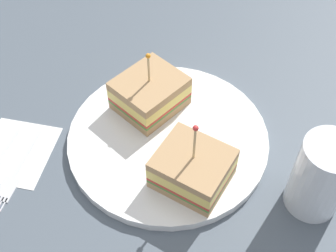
% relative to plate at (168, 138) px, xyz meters
% --- Properties ---
extents(ground_plane, '(0.99, 0.99, 0.02)m').
position_rel_plate_xyz_m(ground_plane, '(0.00, 0.00, -0.02)').
color(ground_plane, '#4C5660').
extents(plate, '(0.28, 0.28, 0.01)m').
position_rel_plate_xyz_m(plate, '(0.00, 0.00, 0.00)').
color(plate, white).
rests_on(plate, ground_plane).
extents(sandwich_half_front, '(0.10, 0.10, 0.10)m').
position_rel_plate_xyz_m(sandwich_half_front, '(-0.01, -0.06, 0.03)').
color(sandwich_half_front, tan).
rests_on(sandwich_half_front, plate).
extents(sandwich_half_back, '(0.11, 0.11, 0.11)m').
position_rel_plate_xyz_m(sandwich_half_back, '(0.02, 0.08, 0.03)').
color(sandwich_half_back, tan).
rests_on(sandwich_half_back, plate).
extents(drink_glass, '(0.07, 0.07, 0.11)m').
position_rel_plate_xyz_m(drink_glass, '(-0.09, 0.18, 0.04)').
color(drink_glass, beige).
rests_on(drink_glass, ground_plane).
extents(napkin, '(0.14, 0.14, 0.00)m').
position_rel_plate_xyz_m(napkin, '(0.18, -0.11, -0.01)').
color(napkin, white).
rests_on(napkin, ground_plane).
extents(fork, '(0.11, 0.09, 0.00)m').
position_rel_plate_xyz_m(fork, '(0.20, -0.07, -0.00)').
color(fork, silver).
rests_on(fork, ground_plane).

